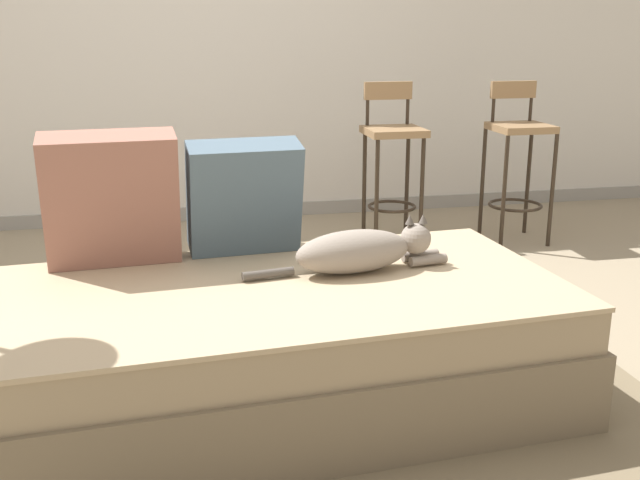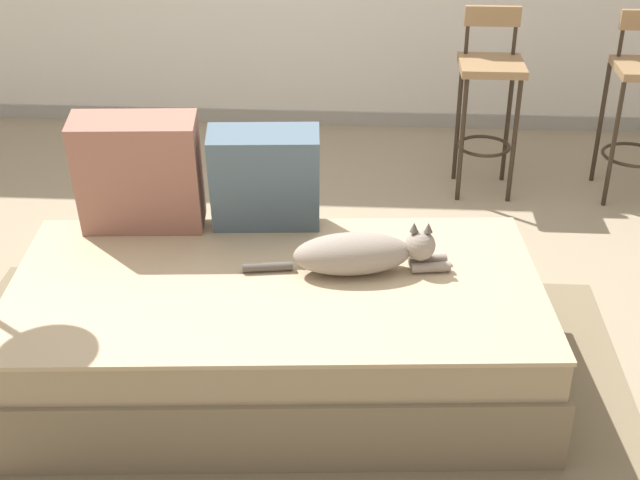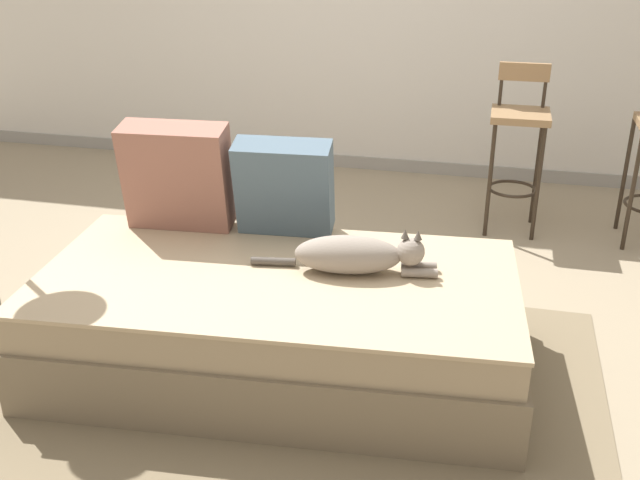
{
  "view_description": "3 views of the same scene",
  "coord_description": "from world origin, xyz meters",
  "px_view_note": "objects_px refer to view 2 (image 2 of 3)",
  "views": [
    {
      "loc": [
        -0.36,
        -2.72,
        1.26
      ],
      "look_at": [
        0.15,
        -0.3,
        0.55
      ],
      "focal_mm": 42.0,
      "sensor_mm": 36.0,
      "label": 1
    },
    {
      "loc": [
        0.31,
        -3.05,
        2.07
      ],
      "look_at": [
        0.15,
        -0.3,
        0.55
      ],
      "focal_mm": 50.0,
      "sensor_mm": 36.0,
      "label": 2
    },
    {
      "loc": [
        0.77,
        -2.91,
        1.75
      ],
      "look_at": [
        0.15,
        -0.3,
        0.55
      ],
      "focal_mm": 42.0,
      "sensor_mm": 36.0,
      "label": 3
    }
  ],
  "objects_px": {
    "bar_stool_near_window": "(489,87)",
    "throw_pillow_corner": "(139,174)",
    "throw_pillow_middle": "(265,179)",
    "cat": "(361,253)",
    "couch": "(277,332)"
  },
  "relations": [
    {
      "from": "throw_pillow_middle",
      "to": "bar_stool_near_window",
      "type": "bearing_deg",
      "value": 53.33
    },
    {
      "from": "throw_pillow_corner",
      "to": "cat",
      "type": "relative_size",
      "value": 0.65
    },
    {
      "from": "throw_pillow_middle",
      "to": "bar_stool_near_window",
      "type": "distance_m",
      "value": 1.66
    },
    {
      "from": "couch",
      "to": "throw_pillow_corner",
      "type": "relative_size",
      "value": 4.09
    },
    {
      "from": "throw_pillow_corner",
      "to": "bar_stool_near_window",
      "type": "height_order",
      "value": "bar_stool_near_window"
    },
    {
      "from": "couch",
      "to": "throw_pillow_corner",
      "type": "xyz_separation_m",
      "value": [
        -0.55,
        0.36,
        0.45
      ]
    },
    {
      "from": "bar_stool_near_window",
      "to": "throw_pillow_corner",
      "type": "bearing_deg",
      "value": -137.0
    },
    {
      "from": "couch",
      "to": "throw_pillow_middle",
      "type": "relative_size",
      "value": 4.54
    },
    {
      "from": "throw_pillow_corner",
      "to": "couch",
      "type": "bearing_deg",
      "value": -32.9
    },
    {
      "from": "couch",
      "to": "throw_pillow_middle",
      "type": "xyz_separation_m",
      "value": [
        -0.08,
        0.39,
        0.43
      ]
    },
    {
      "from": "cat",
      "to": "couch",
      "type": "bearing_deg",
      "value": -162.66
    },
    {
      "from": "throw_pillow_corner",
      "to": "throw_pillow_middle",
      "type": "bearing_deg",
      "value": 4.23
    },
    {
      "from": "couch",
      "to": "throw_pillow_middle",
      "type": "bearing_deg",
      "value": 101.08
    },
    {
      "from": "cat",
      "to": "bar_stool_near_window",
      "type": "xyz_separation_m",
      "value": [
        0.62,
        1.63,
        0.06
      ]
    },
    {
      "from": "throw_pillow_corner",
      "to": "cat",
      "type": "bearing_deg",
      "value": -17.3
    }
  ]
}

